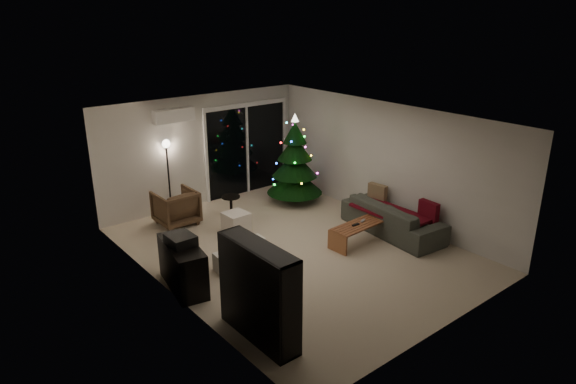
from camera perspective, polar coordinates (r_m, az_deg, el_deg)
name	(u,v)px	position (r m, az deg, el deg)	size (l,w,h in m)	color
room	(265,175)	(10.66, -2.56, 1.93)	(6.50, 7.51, 2.60)	beige
bookshelf	(248,296)	(6.94, -4.44, -11.48)	(0.35, 1.39, 1.39)	black
media_cabinet	(183,266)	(8.49, -11.62, -8.03)	(0.46, 1.22, 0.76)	black
stereo	(181,240)	(8.29, -11.84, -5.21)	(0.39, 0.46, 0.16)	black
armchair	(176,207)	(10.93, -12.35, -1.69)	(0.79, 0.81, 0.74)	brown
ottoman	(236,222)	(10.43, -5.78, -3.36)	(0.45, 0.45, 0.41)	white
cardboard_box_a	(228,262)	(8.99, -6.66, -7.69)	(0.44, 0.34, 0.32)	beige
cardboard_box_b	(254,244)	(9.62, -3.84, -5.84)	(0.37, 0.28, 0.26)	beige
side_table	(231,207)	(11.10, -6.33, -1.66)	(0.40, 0.40, 0.50)	black
floor_lamp	(169,177)	(11.53, -13.12, 1.59)	(0.25, 0.25, 1.57)	black
sofa	(393,218)	(10.50, 11.56, -2.79)	(2.21, 0.87, 0.65)	#42473D
sofa_throw	(390,212)	(10.37, 11.26, -2.20)	(0.69, 1.59, 0.05)	#610B13
cushion_a	(377,194)	(10.97, 9.90, -0.21)	(0.13, 0.43, 0.43)	brown
cushion_b	(429,212)	(10.23, 15.35, -2.15)	(0.13, 0.43, 0.43)	#610B13
coffee_table	(361,233)	(9.98, 8.08, -4.54)	(1.30, 0.46, 0.41)	#A6663B
remote_a	(356,225)	(9.79, 7.53, -3.62)	(0.16, 0.05, 0.02)	black
remote_b	(363,221)	(9.99, 8.32, -3.17)	(0.15, 0.04, 0.02)	slate
christmas_tree	(295,159)	(11.69, 0.75, 3.69)	(1.29, 1.29, 2.08)	black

